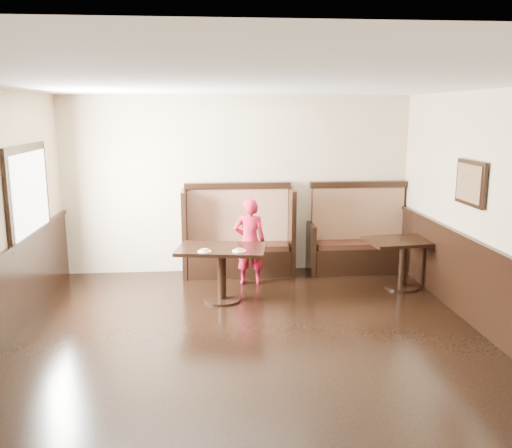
{
  "coord_description": "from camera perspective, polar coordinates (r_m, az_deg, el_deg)",
  "views": [
    {
      "loc": [
        -0.44,
        -5.06,
        2.55
      ],
      "look_at": [
        0.2,
        2.35,
        1.0
      ],
      "focal_mm": 38.0,
      "sensor_mm": 36.0,
      "label": 1
    }
  ],
  "objects": [
    {
      "name": "pizza_plate_right",
      "position": [
        7.11,
        -1.79,
        -2.78
      ],
      "size": [
        0.19,
        0.19,
        0.03
      ],
      "color": "white",
      "rests_on": "table_main"
    },
    {
      "name": "table_main",
      "position": [
        7.36,
        -3.63,
        -3.8
      ],
      "size": [
        1.28,
        0.92,
        0.75
      ],
      "rotation": [
        0.0,
        0.0,
        -0.17
      ],
      "color": "black",
      "rests_on": "ground"
    },
    {
      "name": "booth_main",
      "position": [
        8.6,
        -1.87,
        -1.83
      ],
      "size": [
        1.75,
        0.72,
        1.45
      ],
      "color": "black",
      "rests_on": "ground"
    },
    {
      "name": "child",
      "position": [
        8.06,
        -0.67,
        -1.86
      ],
      "size": [
        0.49,
        0.33,
        1.3
      ],
      "primitive_type": "imported",
      "rotation": [
        0.0,
        0.0,
        3.09
      ],
      "color": "#B0122F",
      "rests_on": "ground"
    },
    {
      "name": "pizza_plate_left",
      "position": [
        7.12,
        -5.43,
        -2.81
      ],
      "size": [
        0.18,
        0.18,
        0.03
      ],
      "color": "white",
      "rests_on": "table_main"
    },
    {
      "name": "room_shell",
      "position": [
        5.66,
        -3.24,
        -7.65
      ],
      "size": [
        7.0,
        7.0,
        7.0
      ],
      "color": "#CAB992",
      "rests_on": "ground"
    },
    {
      "name": "table_neighbor",
      "position": [
        8.17,
        15.24,
        -2.84
      ],
      "size": [
        1.13,
        0.81,
        0.73
      ],
      "rotation": [
        0.0,
        0.0,
        0.12
      ],
      "color": "black",
      "rests_on": "ground"
    },
    {
      "name": "booth_neighbor",
      "position": [
        8.93,
        10.73,
        -1.84
      ],
      "size": [
        1.65,
        0.72,
        1.45
      ],
      "color": "black",
      "rests_on": "ground"
    },
    {
      "name": "ground",
      "position": [
        5.68,
        0.04,
        -14.9
      ],
      "size": [
        7.0,
        7.0,
        0.0
      ],
      "primitive_type": "plane",
      "color": "black",
      "rests_on": "ground"
    }
  ]
}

